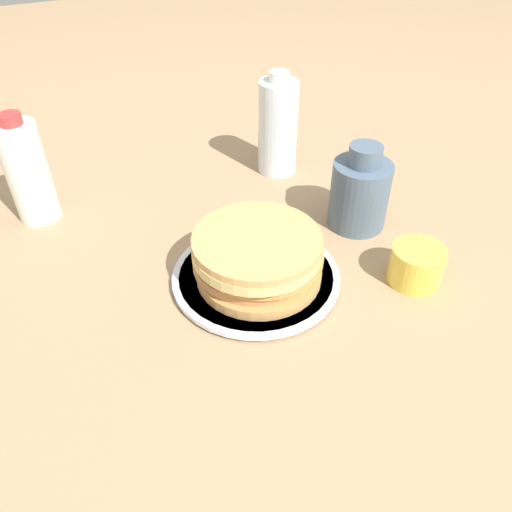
{
  "coord_description": "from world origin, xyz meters",
  "views": [
    {
      "loc": [
        0.27,
        0.5,
        0.51
      ],
      "look_at": [
        0.02,
        -0.01,
        0.05
      ],
      "focal_mm": 35.0,
      "sensor_mm": 36.0,
      "label": 1
    }
  ],
  "objects_px": {
    "cream_jug": "(360,192)",
    "water_bottle_near": "(27,172)",
    "water_bottle_mid": "(278,127)",
    "pancake_stack": "(257,255)",
    "plate": "(256,276)",
    "juice_glass": "(416,265)"
  },
  "relations": [
    {
      "from": "plate",
      "to": "juice_glass",
      "type": "height_order",
      "value": "juice_glass"
    },
    {
      "from": "plate",
      "to": "juice_glass",
      "type": "bearing_deg",
      "value": 153.55
    },
    {
      "from": "plate",
      "to": "pancake_stack",
      "type": "relative_size",
      "value": 1.26
    },
    {
      "from": "water_bottle_near",
      "to": "water_bottle_mid",
      "type": "bearing_deg",
      "value": 174.56
    },
    {
      "from": "cream_jug",
      "to": "water_bottle_near",
      "type": "height_order",
      "value": "water_bottle_near"
    },
    {
      "from": "juice_glass",
      "to": "water_bottle_mid",
      "type": "relative_size",
      "value": 0.4
    },
    {
      "from": "pancake_stack",
      "to": "water_bottle_mid",
      "type": "bearing_deg",
      "value": -123.49
    },
    {
      "from": "plate",
      "to": "water_bottle_mid",
      "type": "xyz_separation_m",
      "value": [
        -0.19,
        -0.28,
        0.09
      ]
    },
    {
      "from": "juice_glass",
      "to": "water_bottle_mid",
      "type": "distance_m",
      "value": 0.39
    },
    {
      "from": "juice_glass",
      "to": "water_bottle_mid",
      "type": "height_order",
      "value": "water_bottle_mid"
    },
    {
      "from": "juice_glass",
      "to": "cream_jug",
      "type": "height_order",
      "value": "cream_jug"
    },
    {
      "from": "plate",
      "to": "cream_jug",
      "type": "bearing_deg",
      "value": -166.03
    },
    {
      "from": "water_bottle_near",
      "to": "water_bottle_mid",
      "type": "height_order",
      "value": "water_bottle_mid"
    },
    {
      "from": "juice_glass",
      "to": "cream_jug",
      "type": "distance_m",
      "value": 0.17
    },
    {
      "from": "cream_jug",
      "to": "water_bottle_mid",
      "type": "height_order",
      "value": "water_bottle_mid"
    },
    {
      "from": "pancake_stack",
      "to": "water_bottle_near",
      "type": "xyz_separation_m",
      "value": [
        0.27,
        -0.33,
        0.04
      ]
    },
    {
      "from": "cream_jug",
      "to": "water_bottle_mid",
      "type": "bearing_deg",
      "value": -81.63
    },
    {
      "from": "cream_jug",
      "to": "water_bottle_near",
      "type": "xyz_separation_m",
      "value": [
        0.49,
        -0.27,
        0.03
      ]
    },
    {
      "from": "cream_jug",
      "to": "pancake_stack",
      "type": "bearing_deg",
      "value": 14.39
    },
    {
      "from": "juice_glass",
      "to": "water_bottle_mid",
      "type": "xyz_separation_m",
      "value": [
        0.02,
        -0.39,
        0.06
      ]
    },
    {
      "from": "water_bottle_mid",
      "to": "plate",
      "type": "bearing_deg",
      "value": 56.19
    },
    {
      "from": "juice_glass",
      "to": "water_bottle_mid",
      "type": "bearing_deg",
      "value": -86.33
    }
  ]
}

